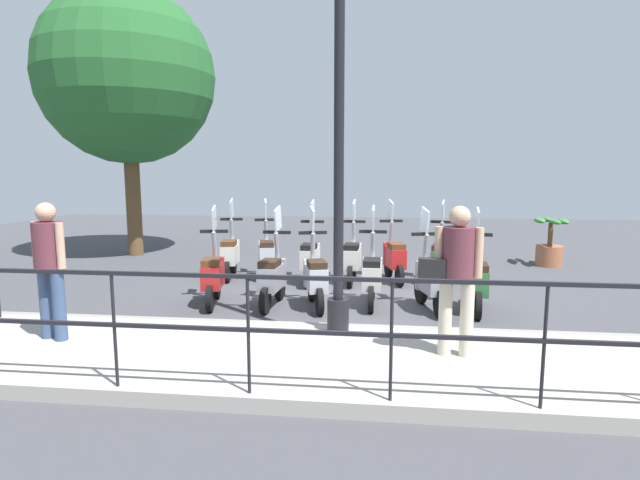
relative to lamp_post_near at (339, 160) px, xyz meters
name	(u,v)px	position (x,y,z in m)	size (l,w,h in m)	color
ground_plane	(348,294)	(2.40, 0.02, -2.22)	(28.00, 28.00, 0.00)	#424247
promenade_walkway	(330,360)	(-0.75, 0.02, -2.15)	(2.20, 20.00, 0.15)	#A39E93
fence_railing	(319,314)	(-1.80, 0.02, -1.33)	(0.04, 16.03, 1.07)	black
lamp_post_near	(339,160)	(0.00, 0.00, 0.00)	(0.26, 0.90, 4.64)	black
pedestrian_with_bag	(456,269)	(-0.65, -1.28, -1.14)	(0.36, 0.66, 1.59)	beige
pedestrian_distant	(49,260)	(-0.67, 3.26, -1.14)	(0.40, 0.47, 1.59)	#384C70
tree_large	(127,77)	(5.77, 5.51, 2.07)	(4.13, 4.13, 6.37)	brown
potted_palm	(550,246)	(5.47, -4.23, -1.78)	(1.06, 0.66, 1.05)	#9E5B3D
scooter_near_0	(477,280)	(1.58, -1.94, -1.74)	(1.23, 0.44, 1.54)	black
scooter_near_1	(431,279)	(1.56, -1.27, -1.74)	(1.21, 0.52, 1.54)	black
scooter_near_2	(372,275)	(1.75, -0.39, -1.74)	(1.23, 0.44, 1.54)	black
scooter_near_3	(315,277)	(1.52, 0.47, -1.74)	(1.21, 0.53, 1.54)	black
scooter_near_4	(273,276)	(1.50, 1.13, -1.74)	(1.23, 0.44, 1.54)	black
scooter_near_5	(213,275)	(1.50, 2.08, -1.74)	(1.22, 0.48, 1.54)	black
scooter_far_0	(440,258)	(3.41, -1.62, -1.74)	(1.22, 0.49, 1.54)	black
scooter_far_1	(394,257)	(3.47, -0.78, -1.74)	(1.22, 0.50, 1.54)	black
scooter_far_2	(352,257)	(3.29, 0.00, -1.74)	(1.23, 0.44, 1.54)	black
scooter_far_3	(310,258)	(3.18, 0.77, -1.74)	(1.23, 0.44, 1.54)	black
scooter_far_4	(267,254)	(3.43, 1.66, -1.74)	(1.21, 0.52, 1.54)	black
scooter_far_5	(230,254)	(3.45, 2.39, -1.74)	(1.23, 0.45, 1.54)	black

